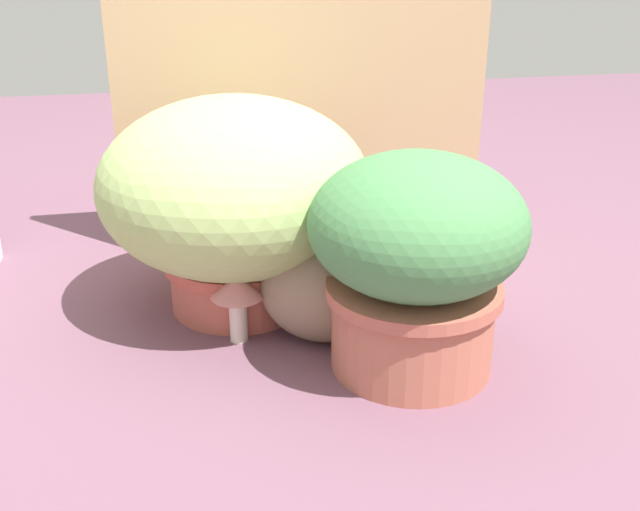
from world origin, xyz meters
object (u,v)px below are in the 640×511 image
Objects in this scene: grass_planter at (235,195)px; mushroom_ornament_pink at (237,293)px; leafy_planter at (416,255)px; cat at (332,286)px.

grass_planter is 3.97× the size of mushroom_ornament_pink.
mushroom_ornament_pink is (-0.02, -0.16, -0.16)m from grass_planter.
grass_planter is at bearing 131.38° from leafy_planter.
grass_planter reaches higher than mushroom_ornament_pink.
cat reaches higher than mushroom_ornament_pink.
leafy_planter is at bearing -48.62° from grass_planter.
leafy_planter is 0.21m from cat.
grass_planter reaches higher than cat.
grass_planter is at bearing 129.52° from cat.
leafy_planter is 0.38m from mushroom_ornament_pink.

